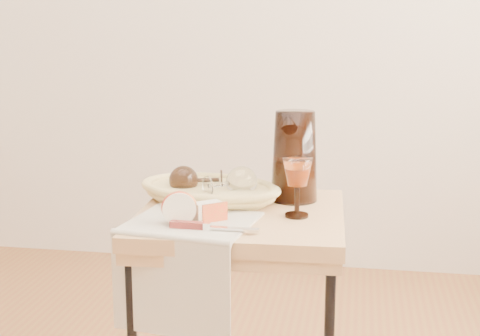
% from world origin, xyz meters
% --- Properties ---
extents(side_table, '(0.55, 0.55, 0.68)m').
position_xyz_m(side_table, '(0.37, 0.32, 0.34)').
color(side_table, olive).
rests_on(side_table, floor).
extents(tea_towel, '(0.33, 0.31, 0.01)m').
position_xyz_m(tea_towel, '(0.26, 0.18, 0.68)').
color(tea_towel, white).
rests_on(tea_towel, side_table).
extents(bread_basket, '(0.41, 0.33, 0.05)m').
position_xyz_m(bread_basket, '(0.26, 0.41, 0.70)').
color(bread_basket, tan).
rests_on(bread_basket, side_table).
extents(goblet_lying_a, '(0.15, 0.11, 0.08)m').
position_xyz_m(goblet_lying_a, '(0.23, 0.42, 0.73)').
color(goblet_lying_a, black).
rests_on(goblet_lying_a, bread_basket).
extents(goblet_lying_b, '(0.16, 0.16, 0.09)m').
position_xyz_m(goblet_lying_b, '(0.32, 0.39, 0.73)').
color(goblet_lying_b, white).
rests_on(goblet_lying_b, bread_basket).
extents(pitcher, '(0.23, 0.28, 0.29)m').
position_xyz_m(pitcher, '(0.49, 0.46, 0.80)').
color(pitcher, black).
rests_on(pitcher, side_table).
extents(wine_goblet, '(0.10, 0.10, 0.16)m').
position_xyz_m(wine_goblet, '(0.51, 0.29, 0.75)').
color(wine_goblet, white).
rests_on(wine_goblet, side_table).
extents(apple_half, '(0.10, 0.07, 0.08)m').
position_xyz_m(apple_half, '(0.24, 0.16, 0.72)').
color(apple_half, red).
rests_on(apple_half, tea_towel).
extents(apple_wedge, '(0.08, 0.07, 0.05)m').
position_xyz_m(apple_wedge, '(0.30, 0.20, 0.71)').
color(apple_wedge, '#FBEECC').
rests_on(apple_wedge, tea_towel).
extents(table_knife, '(0.21, 0.03, 0.02)m').
position_xyz_m(table_knife, '(0.33, 0.12, 0.69)').
color(table_knife, silver).
rests_on(table_knife, tea_towel).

